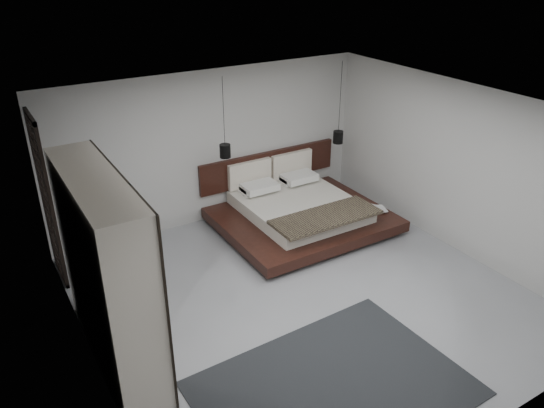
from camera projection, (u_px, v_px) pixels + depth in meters
floor at (304, 296)px, 7.85m from camera, size 6.00×6.00×0.00m
ceiling at (310, 112)px, 6.63m from camera, size 6.00×6.00×0.00m
wall_back at (212, 147)px, 9.55m from camera, size 6.00×0.00×6.00m
wall_front at (489, 336)px, 4.93m from camera, size 6.00×0.00×6.00m
wall_left at (83, 275)px, 5.84m from camera, size 0.00×6.00×6.00m
wall_right at (458, 169)px, 8.64m from camera, size 0.00×6.00×6.00m
lattice_screen at (47, 200)px, 7.80m from camera, size 0.05×0.90×2.60m
bed at (298, 210)px, 9.73m from camera, size 2.95×2.46×1.11m
book_lower at (373, 210)px, 9.77m from camera, size 0.32×0.34×0.03m
book_upper at (374, 209)px, 9.73m from camera, size 0.31×0.36×0.02m
pendant_left at (225, 151)px, 8.99m from camera, size 0.19×0.19×1.38m
pendant_right at (338, 137)px, 10.19m from camera, size 0.19×0.19×1.56m
wardrobe at (107, 272)px, 6.23m from camera, size 0.59×2.48×2.43m
rug at (334, 388)px, 6.20m from camera, size 3.13×2.28×0.01m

